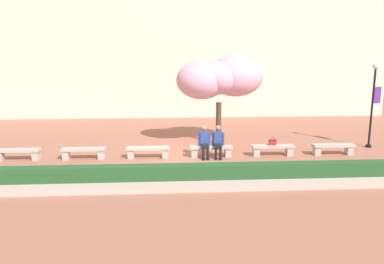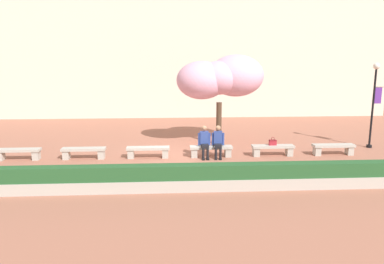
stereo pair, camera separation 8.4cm
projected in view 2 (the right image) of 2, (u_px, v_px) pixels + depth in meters
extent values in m
plane|color=#9E604C|center=(180.00, 157.00, 15.12)|extent=(100.00, 100.00, 0.00)
cube|color=beige|center=(174.00, 49.00, 26.19)|extent=(28.86, 4.00, 9.13)
cube|color=#ADA89E|center=(18.00, 150.00, 14.67)|extent=(1.72, 0.42, 0.10)
cube|color=#ADA89E|center=(0.00, 156.00, 14.67)|extent=(0.24, 0.34, 0.35)
cube|color=#ADA89E|center=(36.00, 155.00, 14.75)|extent=(0.24, 0.34, 0.35)
cube|color=#ADA89E|center=(84.00, 149.00, 14.82)|extent=(1.72, 0.42, 0.10)
cube|color=#ADA89E|center=(66.00, 155.00, 14.82)|extent=(0.24, 0.34, 0.35)
cube|color=#ADA89E|center=(101.00, 154.00, 14.90)|extent=(0.24, 0.34, 0.35)
cube|color=#ADA89E|center=(148.00, 148.00, 14.97)|extent=(1.72, 0.42, 0.10)
cube|color=#ADA89E|center=(131.00, 154.00, 14.97)|extent=(0.24, 0.34, 0.35)
cube|color=#ADA89E|center=(165.00, 153.00, 15.05)|extent=(0.24, 0.34, 0.35)
cube|color=#ADA89E|center=(211.00, 147.00, 15.12)|extent=(1.72, 0.42, 0.10)
cube|color=#ADA89E|center=(194.00, 153.00, 15.12)|extent=(0.24, 0.34, 0.35)
cube|color=#ADA89E|center=(228.00, 152.00, 15.20)|extent=(0.24, 0.34, 0.35)
cube|color=#ADA89E|center=(273.00, 146.00, 15.27)|extent=(1.72, 0.42, 0.10)
cube|color=#ADA89E|center=(256.00, 152.00, 15.28)|extent=(0.24, 0.34, 0.35)
cube|color=#ADA89E|center=(289.00, 151.00, 15.36)|extent=(0.24, 0.34, 0.35)
cube|color=#ADA89E|center=(334.00, 146.00, 15.42)|extent=(1.72, 0.42, 0.10)
cube|color=#ADA89E|center=(317.00, 151.00, 15.43)|extent=(0.24, 0.34, 0.35)
cube|color=#ADA89E|center=(349.00, 151.00, 15.51)|extent=(0.24, 0.34, 0.35)
cube|color=black|center=(203.00, 159.00, 14.76)|extent=(0.11, 0.22, 0.06)
cylinder|color=black|center=(203.00, 153.00, 14.78)|extent=(0.10, 0.10, 0.42)
cube|color=black|center=(208.00, 159.00, 14.77)|extent=(0.11, 0.22, 0.06)
cylinder|color=black|center=(208.00, 153.00, 14.79)|extent=(0.10, 0.10, 0.42)
cube|color=black|center=(205.00, 146.00, 14.91)|extent=(0.29, 0.41, 0.12)
cube|color=#2D4289|center=(204.00, 138.00, 15.07)|extent=(0.35, 0.23, 0.54)
sphere|color=#A37556|center=(204.00, 128.00, 14.99)|extent=(0.21, 0.21, 0.21)
cylinder|color=#2D4289|center=(199.00, 139.00, 15.04)|extent=(0.09, 0.09, 0.50)
cylinder|color=#2D4289|center=(209.00, 139.00, 15.08)|extent=(0.09, 0.09, 0.50)
cube|color=black|center=(216.00, 159.00, 14.80)|extent=(0.12, 0.23, 0.06)
cylinder|color=black|center=(216.00, 153.00, 14.82)|extent=(0.10, 0.10, 0.42)
cube|color=black|center=(220.00, 159.00, 14.79)|extent=(0.12, 0.23, 0.06)
cylinder|color=black|center=(220.00, 153.00, 14.81)|extent=(0.10, 0.10, 0.42)
cube|color=black|center=(218.00, 146.00, 14.94)|extent=(0.32, 0.42, 0.12)
cube|color=#2D4289|center=(218.00, 138.00, 15.10)|extent=(0.36, 0.25, 0.54)
sphere|color=#A37556|center=(218.00, 128.00, 15.02)|extent=(0.21, 0.21, 0.21)
cylinder|color=#2D4289|center=(213.00, 139.00, 15.10)|extent=(0.09, 0.09, 0.50)
cylinder|color=#2D4289|center=(223.00, 139.00, 15.08)|extent=(0.09, 0.09, 0.50)
cube|color=#A3232D|center=(273.00, 142.00, 15.25)|extent=(0.30, 0.14, 0.22)
cube|color=maroon|center=(273.00, 140.00, 15.23)|extent=(0.30, 0.15, 0.04)
torus|color=maroon|center=(273.00, 139.00, 15.22)|extent=(0.14, 0.02, 0.14)
cylinder|color=#473323|center=(219.00, 124.00, 17.17)|extent=(0.25, 0.25, 1.96)
ellipsoid|color=#EAA8C6|center=(219.00, 78.00, 16.77)|extent=(2.01, 1.88, 1.51)
ellipsoid|color=#EAA8C6|center=(202.00, 80.00, 16.75)|extent=(2.28, 2.09, 1.71)
ellipsoid|color=#EAA8C6|center=(236.00, 76.00, 17.08)|extent=(2.54, 2.33, 1.90)
cylinder|color=black|center=(369.00, 146.00, 16.78)|extent=(0.24, 0.24, 0.12)
cylinder|color=black|center=(373.00, 109.00, 16.46)|extent=(0.09, 0.09, 3.46)
sphere|color=white|center=(377.00, 66.00, 16.09)|extent=(0.28, 0.28, 0.28)
cylinder|color=black|center=(379.00, 87.00, 16.28)|extent=(0.40, 0.02, 0.02)
cube|color=#5B2D8E|center=(378.00, 96.00, 16.35)|extent=(0.30, 0.02, 0.70)
cube|color=#ADA89E|center=(183.00, 184.00, 11.34)|extent=(16.63, 0.50, 0.36)
cube|color=#235128|center=(183.00, 172.00, 11.26)|extent=(16.53, 0.44, 0.44)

